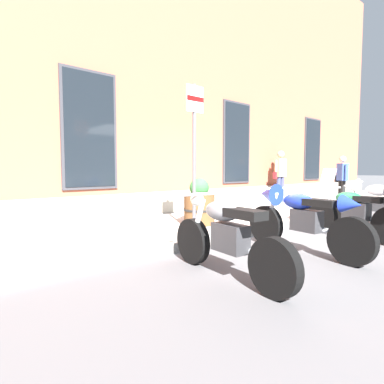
# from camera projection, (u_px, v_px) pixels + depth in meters

# --- Properties ---
(ground_plane) EXTENTS (140.00, 140.00, 0.00)m
(ground_plane) POSITION_uv_depth(u_px,v_px,m) (265.00, 233.00, 6.20)
(ground_plane) COLOR #4C4C4F
(sidewalk) EXTENTS (29.75, 2.85, 0.15)m
(sidewalk) POSITION_uv_depth(u_px,v_px,m) (215.00, 221.00, 7.26)
(sidewalk) COLOR gray
(sidewalk) RESTS_ON ground_plane
(brick_pub_facade) EXTENTS (23.75, 6.69, 9.50)m
(brick_pub_facade) POSITION_uv_depth(u_px,v_px,m) (116.00, 66.00, 10.48)
(brick_pub_facade) COLOR brown
(brick_pub_facade) RESTS_ON ground_plane
(motorcycle_grey_naked) EXTENTS (0.62, 1.99, 0.97)m
(motorcycle_grey_naked) POSITION_uv_depth(u_px,v_px,m) (226.00, 237.00, 3.60)
(motorcycle_grey_naked) COLOR black
(motorcycle_grey_naked) RESTS_ON ground_plane
(motorcycle_blue_sport) EXTENTS (0.62, 2.14, 1.03)m
(motorcycle_blue_sport) POSITION_uv_depth(u_px,v_px,m) (299.00, 216.00, 4.73)
(motorcycle_blue_sport) COLOR black
(motorcycle_blue_sport) RESTS_ON ground_plane
(motorcycle_green_touring) EXTENTS (0.76, 2.00, 1.28)m
(motorcycle_green_touring) POSITION_uv_depth(u_px,v_px,m) (359.00, 210.00, 5.56)
(motorcycle_green_touring) COLOR black
(motorcycle_green_touring) RESTS_ON ground_plane
(motorcycle_white_sport) EXTENTS (0.62, 2.11, 1.06)m
(motorcycle_white_sport) POSITION_uv_depth(u_px,v_px,m) (379.00, 201.00, 6.87)
(motorcycle_white_sport) COLOR black
(motorcycle_white_sport) RESTS_ON ground_plane
(pedestrian_tan_coat) EXTENTS (0.66, 0.24, 1.76)m
(pedestrian_tan_coat) POSITION_uv_depth(u_px,v_px,m) (280.00, 173.00, 10.65)
(pedestrian_tan_coat) COLOR #2D3351
(pedestrian_tan_coat) RESTS_ON sidewalk
(pedestrian_blue_top) EXTENTS (0.47, 0.56, 1.55)m
(pedestrian_blue_top) POSITION_uv_depth(u_px,v_px,m) (342.00, 178.00, 9.97)
(pedestrian_blue_top) COLOR black
(pedestrian_blue_top) RESTS_ON sidewalk
(parking_sign) EXTENTS (0.36, 0.07, 2.56)m
(parking_sign) POSITION_uv_depth(u_px,v_px,m) (194.00, 139.00, 5.30)
(parking_sign) COLOR #4C4C51
(parking_sign) RESTS_ON sidewalk
(barrel_planter) EXTENTS (0.65, 0.65, 0.95)m
(barrel_planter) POSITION_uv_depth(u_px,v_px,m) (199.00, 205.00, 6.32)
(barrel_planter) COLOR brown
(barrel_planter) RESTS_ON sidewalk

